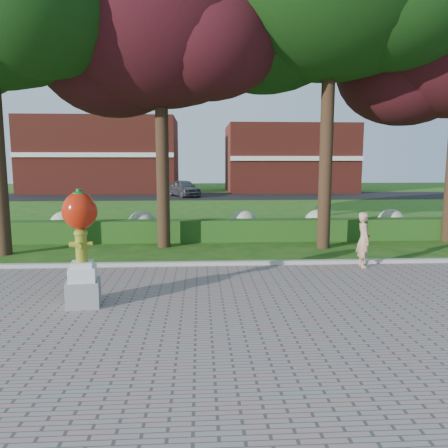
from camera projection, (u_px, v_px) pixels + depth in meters
name	position (u px, v px, depth m)	size (l,w,h in m)	color
ground	(235.00, 299.00, 9.45)	(100.00, 100.00, 0.00)	#1F5214
walkway	(260.00, 398.00, 5.49)	(40.00, 14.00, 0.04)	gray
curb	(226.00, 264.00, 12.40)	(40.00, 0.18, 0.15)	#ADADA5
lawn_hedge	(220.00, 230.00, 16.31)	(24.00, 0.70, 0.80)	#194213
hydrangea_row	(233.00, 223.00, 17.31)	(20.10, 1.10, 0.99)	#A1A57E
street	(209.00, 196.00, 37.12)	(50.00, 8.00, 0.02)	black
building_left	(103.00, 155.00, 42.00)	(14.00, 8.00, 7.00)	maroon
building_right	(288.00, 159.00, 43.03)	(12.00, 8.00, 6.40)	maroon
tree_mid_left	(157.00, 28.00, 14.30)	(8.25, 7.04, 10.69)	black
hydrant_sculpture	(81.00, 245.00, 8.76)	(0.74, 0.74, 2.39)	gray
woman	(364.00, 240.00, 12.11)	(0.56, 0.37, 1.54)	tan
parked_car	(184.00, 188.00, 36.56)	(1.67, 4.15, 1.41)	#45474D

